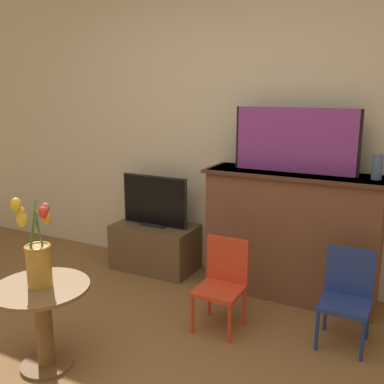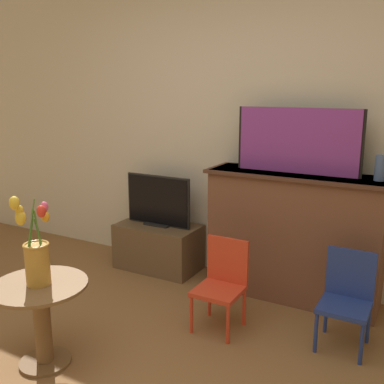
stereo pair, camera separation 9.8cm
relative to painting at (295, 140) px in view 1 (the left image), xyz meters
name	(u,v)px [view 1 (the left image)]	position (x,y,z in m)	size (l,w,h in m)	color
wall_back	(243,121)	(-0.50, 0.22, 0.11)	(8.00, 0.06, 2.70)	beige
fireplace_mantel	(292,233)	(0.01, -0.01, -0.73)	(1.37, 0.43, 1.00)	brown
painting	(295,140)	(0.00, 0.00, 0.00)	(0.94, 0.03, 0.48)	black
mantel_candle	(377,167)	(0.58, -0.01, -0.15)	(0.07, 0.07, 0.18)	#4C6699
tv_stand	(155,247)	(-1.22, -0.04, -1.03)	(0.74, 0.42, 0.41)	brown
tv_monitor	(154,202)	(-1.22, -0.04, -0.61)	(0.64, 0.12, 0.45)	black
chair_red	(223,280)	(-0.28, -0.69, -0.90)	(0.30, 0.30, 0.62)	red
chair_blue	(347,293)	(0.51, -0.51, -0.90)	(0.30, 0.30, 0.62)	navy
side_table	(43,315)	(-1.01, -1.61, -0.90)	(0.56, 0.56, 0.52)	brown
vase_tulips	(37,256)	(-1.02, -1.61, -0.54)	(0.15, 0.21, 0.54)	#B78433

